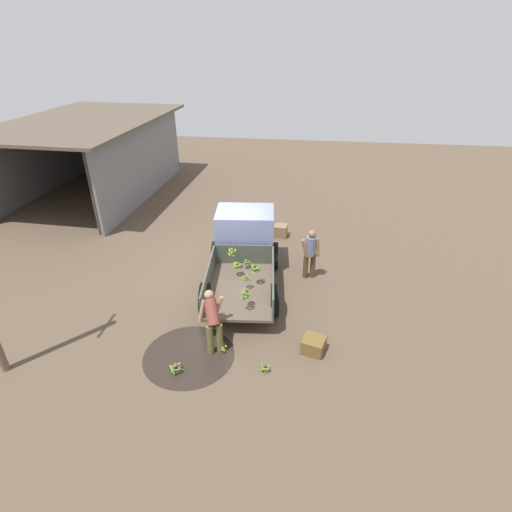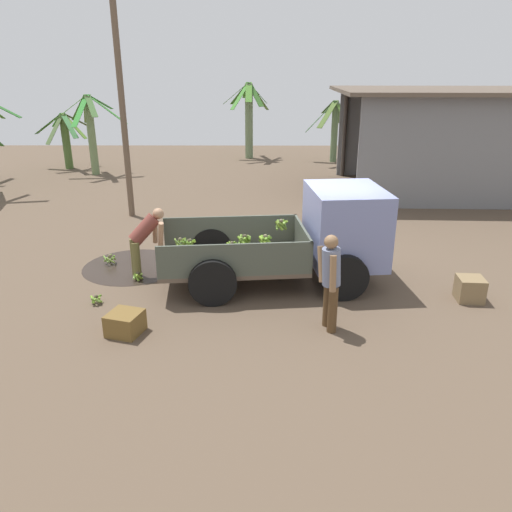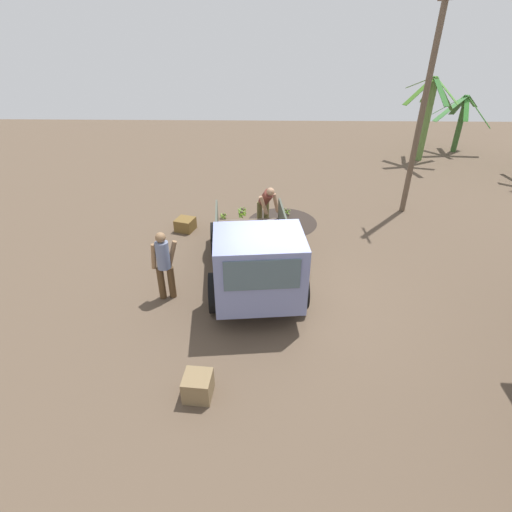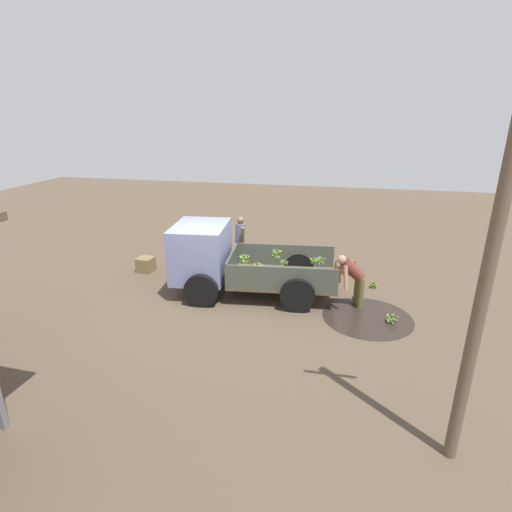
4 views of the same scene
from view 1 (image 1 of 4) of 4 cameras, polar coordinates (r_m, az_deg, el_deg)
ground at (r=12.84m, az=-4.53°, el=-1.86°), size 36.00×36.00×0.00m
mud_patch_0 at (r=9.78m, az=-9.56°, el=-13.84°), size 2.15×2.15×0.01m
cargo_truck at (r=12.21m, az=-1.68°, el=1.75°), size 4.44×2.40×1.87m
warehouse_shed at (r=20.12m, az=-22.25°, el=15.19°), size 9.36×6.25×3.38m
person_foreground_visitor at (r=12.04m, az=7.78°, el=0.60°), size 0.41×0.60×1.62m
person_worker_loading at (r=9.43m, az=-6.26°, el=-8.94°), size 0.79×0.69×1.40m
banana_bunch_on_ground_0 at (r=9.36m, az=-11.40°, el=-15.32°), size 0.29×0.31×0.23m
banana_bunch_on_ground_1 at (r=9.24m, az=1.34°, el=-15.62°), size 0.23×0.22×0.18m
banana_bunch_on_ground_2 at (r=9.74m, az=-4.80°, el=-12.83°), size 0.20×0.22×0.20m
wooden_crate_0 at (r=9.75m, az=8.23°, el=-12.45°), size 0.63×0.63×0.36m
wooden_crate_1 at (r=14.81m, az=3.55°, el=3.62°), size 0.49×0.49×0.44m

